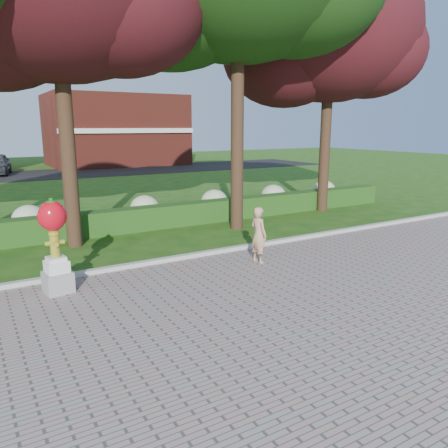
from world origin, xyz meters
TOP-DOWN VIEW (x-y plane):
  - ground at (0.00, 0.00)m, footprint 100.00×100.00m
  - walkway at (0.00, -4.00)m, footprint 40.00×14.00m
  - curb at (0.00, 3.00)m, footprint 40.00×0.18m
  - lawn_hedge at (0.00, 7.00)m, footprint 24.00×0.70m
  - hydrangea_row at (0.57, 8.00)m, footprint 20.10×1.10m
  - street at (0.00, 28.00)m, footprint 50.00×8.00m
  - building_right at (8.00, 34.00)m, footprint 12.00×8.00m
  - tree_far_right at (8.40, 6.58)m, footprint 7.88×6.72m
  - hydrant_sculpture at (-3.16, 2.19)m, footprint 0.62×0.62m
  - woman at (1.80, 1.73)m, footprint 0.41×0.57m

SIDE VIEW (x-z plane):
  - ground at x=0.00m, z-range 0.00..0.00m
  - street at x=0.00m, z-range 0.00..0.02m
  - walkway at x=0.00m, z-range 0.00..0.04m
  - curb at x=0.00m, z-range 0.00..0.15m
  - lawn_hedge at x=0.00m, z-range 0.00..0.80m
  - hydrangea_row at x=0.57m, z-range 0.06..1.04m
  - woman at x=1.80m, z-range 0.04..1.53m
  - hydrant_sculpture at x=-3.16m, z-range 0.10..2.17m
  - building_right at x=8.00m, z-range 0.00..6.40m
  - tree_far_right at x=8.40m, z-range 1.86..12.07m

